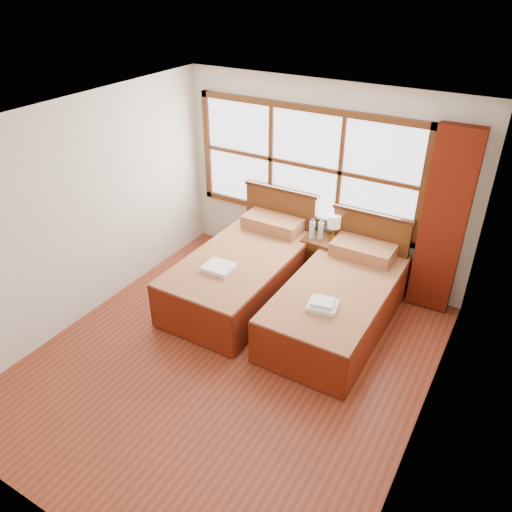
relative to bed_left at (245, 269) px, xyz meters
The scene contains 15 objects.
floor 1.36m from the bed_left, 65.30° to the right, with size 4.50×4.50×0.00m, color brown.
ceiling 2.61m from the bed_left, 65.30° to the right, with size 4.50×4.50×0.00m, color white.
wall_back 1.52m from the bed_left, 62.45° to the left, with size 4.00×4.00×0.00m, color silver.
wall_left 2.11m from the bed_left, 140.49° to the right, with size 4.50×4.50×0.00m, color silver.
wall_right 2.97m from the bed_left, 25.12° to the right, with size 4.50×4.50×0.00m, color silver.
window 1.57m from the bed_left, 73.55° to the left, with size 3.16×0.06×1.56m.
curtain 2.48m from the bed_left, 23.04° to the left, with size 0.50×0.16×2.30m, color #611709.
bed_left is the anchor object (origin of this frame).
bed_right 1.30m from the bed_left, ahead, with size 1.12×2.17×1.09m.
nightstand 1.08m from the bed_left, 47.78° to the left, with size 0.48×0.47×0.63m.
towels_left 0.59m from the bed_left, 95.90° to the right, with size 0.36×0.32×0.05m.
towels_right 1.46m from the bed_left, 22.72° to the right, with size 0.36×0.33×0.09m.
lamp 1.31m from the bed_left, 46.34° to the left, with size 0.17×0.17×0.33m.
bottle_near 1.02m from the bed_left, 50.88° to the left, with size 0.07×0.07×0.27m.
bottle_far 1.11m from the bed_left, 47.88° to the left, with size 0.07×0.07×0.27m.
Camera 1 is at (2.35, -3.45, 3.80)m, focal length 35.00 mm.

